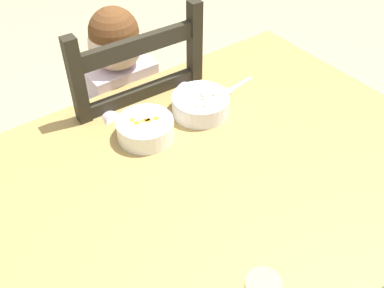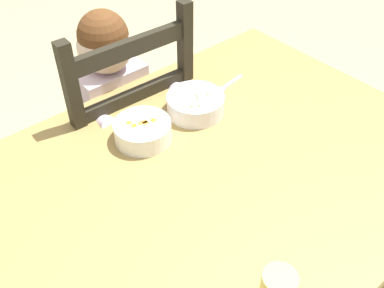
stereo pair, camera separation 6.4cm
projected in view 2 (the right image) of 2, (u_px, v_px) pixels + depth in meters
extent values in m
cube|color=#9C7E44|center=(195.00, 185.00, 1.10)|extent=(1.37, 0.91, 0.04)
cylinder|color=#9C7E44|center=(245.00, 125.00, 1.86)|extent=(0.07, 0.07, 0.70)
cube|color=black|center=(115.00, 141.00, 1.64)|extent=(0.43, 0.43, 0.02)
cube|color=black|center=(135.00, 139.00, 1.99)|extent=(0.04, 0.04, 0.43)
cube|color=black|center=(57.00, 177.00, 1.81)|extent=(0.04, 0.04, 0.43)
cube|color=black|center=(187.00, 188.00, 1.77)|extent=(0.04, 0.04, 0.43)
cube|color=black|center=(104.00, 237.00, 1.59)|extent=(0.04, 0.04, 0.43)
cube|color=black|center=(185.00, 82.00, 1.43)|extent=(0.04, 0.04, 0.55)
cube|color=black|center=(80.00, 128.00, 1.25)|extent=(0.04, 0.04, 0.55)
cube|color=black|center=(130.00, 48.00, 1.21)|extent=(0.36, 0.04, 0.05)
cube|color=black|center=(135.00, 96.00, 1.32)|extent=(0.36, 0.04, 0.05)
cube|color=silver|center=(114.00, 108.00, 1.51)|extent=(0.22, 0.14, 0.32)
sphere|color=beige|center=(105.00, 47.00, 1.35)|extent=(0.17, 0.17, 0.17)
sphere|color=brown|center=(103.00, 35.00, 1.33)|extent=(0.16, 0.16, 0.16)
cylinder|color=#3F4C72|center=(131.00, 210.00, 1.67)|extent=(0.07, 0.07, 0.45)
cylinder|color=#3F4C72|center=(154.00, 196.00, 1.73)|extent=(0.07, 0.07, 0.45)
cylinder|color=silver|center=(92.00, 119.00, 1.34)|extent=(0.06, 0.24, 0.13)
cylinder|color=silver|center=(160.00, 87.00, 1.46)|extent=(0.06, 0.24, 0.13)
cylinder|color=white|center=(195.00, 104.00, 1.27)|extent=(0.17, 0.17, 0.05)
cylinder|color=white|center=(195.00, 111.00, 1.29)|extent=(0.07, 0.07, 0.01)
cylinder|color=#53A335|center=(195.00, 102.00, 1.26)|extent=(0.14, 0.14, 0.03)
sphere|color=#57AD40|center=(195.00, 96.00, 1.26)|extent=(0.01, 0.01, 0.01)
sphere|color=#55AC33|center=(208.00, 96.00, 1.26)|extent=(0.01, 0.01, 0.01)
sphere|color=#549A3E|center=(197.00, 97.00, 1.26)|extent=(0.01, 0.01, 0.01)
sphere|color=#59AA32|center=(199.00, 107.00, 1.22)|extent=(0.01, 0.01, 0.01)
sphere|color=#5EA739|center=(198.00, 100.00, 1.24)|extent=(0.01, 0.01, 0.01)
sphere|color=#5AAE35|center=(191.00, 108.00, 1.22)|extent=(0.01, 0.01, 0.01)
cylinder|color=white|center=(143.00, 131.00, 1.18)|extent=(0.15, 0.15, 0.06)
cylinder|color=white|center=(143.00, 138.00, 1.20)|extent=(0.07, 0.07, 0.01)
cylinder|color=orange|center=(143.00, 129.00, 1.17)|extent=(0.13, 0.13, 0.03)
cube|color=orange|center=(134.00, 127.00, 1.16)|extent=(0.02, 0.02, 0.01)
cube|color=orange|center=(153.00, 121.00, 1.17)|extent=(0.02, 0.02, 0.01)
cube|color=orange|center=(141.00, 125.00, 1.16)|extent=(0.02, 0.02, 0.01)
cube|color=orange|center=(129.00, 124.00, 1.17)|extent=(0.02, 0.02, 0.01)
cube|color=orange|center=(145.00, 124.00, 1.16)|extent=(0.01, 0.01, 0.01)
cube|color=orange|center=(143.00, 124.00, 1.17)|extent=(0.02, 0.02, 0.01)
cube|color=silver|center=(233.00, 82.00, 1.40)|extent=(0.10, 0.03, 0.00)
ellipsoid|color=silver|center=(219.00, 90.00, 1.36)|extent=(0.05, 0.04, 0.01)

